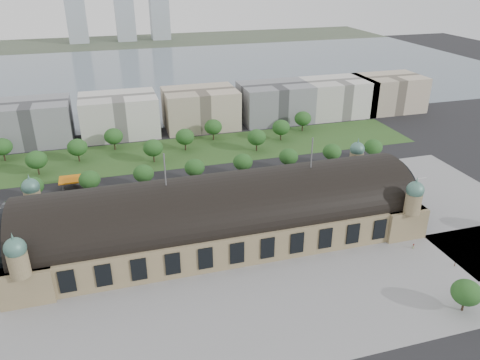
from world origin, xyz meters
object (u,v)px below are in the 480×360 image
object	(u,v)px
parked_car_5	(103,225)
traffic_car_5	(298,175)
parked_car_0	(38,231)
parked_car_2	(117,224)
bus_mid	(239,199)
bus_east	(250,197)
traffic_car_4	(194,194)
traffic_car_2	(80,218)
parked_car_4	(107,226)
pedestrian_1	(455,265)
petrol_station	(78,179)
bus_west	(197,203)
parked_car_1	(90,223)
pedestrian_0	(413,246)
parked_car_6	(155,218)
parked_car_3	(123,221)

from	to	relation	value
parked_car_5	traffic_car_5	bearing A→B (deg)	68.41
parked_car_0	parked_car_2	distance (m)	30.04
bus_mid	bus_east	size ratio (longest dim) A/B	0.92
traffic_car_4	parked_car_5	size ratio (longest dim) A/B	0.90
parked_car_5	traffic_car_2	bearing A→B (deg)	-169.08
parked_car_4	pedestrian_1	world-z (taller)	pedestrian_1
petrol_station	bus_east	size ratio (longest dim) A/B	1.07
bus_west	parked_car_1	bearing A→B (deg)	89.50
traffic_car_4	pedestrian_0	size ratio (longest dim) A/B	2.33
parked_car_5	parked_car_6	bearing A→B (deg)	55.11
parked_car_3	parked_car_1	bearing A→B (deg)	-132.24
parked_car_3	bus_west	size ratio (longest dim) A/B	0.43
parked_car_4	bus_mid	world-z (taller)	bus_mid
parked_car_6	traffic_car_2	bearing A→B (deg)	-144.62
pedestrian_1	parked_car_0	bearing A→B (deg)	104.63
parked_car_2	bus_west	world-z (taller)	bus_west
traffic_car_2	bus_west	size ratio (longest dim) A/B	0.53
traffic_car_5	parked_car_5	bearing A→B (deg)	96.04
bus_mid	traffic_car_4	bearing A→B (deg)	59.99
bus_west	traffic_car_4	bearing A→B (deg)	-9.34
traffic_car_4	traffic_car_5	size ratio (longest dim) A/B	1.06
traffic_car_2	pedestrian_1	xyz separation A→B (m)	(125.77, -70.91, 0.04)
pedestrian_0	parked_car_3	bearing A→B (deg)	142.38
traffic_car_2	parked_car_2	world-z (taller)	traffic_car_2
petrol_station	pedestrian_1	distance (m)	165.25
bus_mid	petrol_station	bearing A→B (deg)	64.17
parked_car_6	pedestrian_1	xyz separation A→B (m)	(96.27, -62.51, 0.14)
traffic_car_4	pedestrian_0	xyz separation A→B (m)	(69.47, -65.29, 0.20)
traffic_car_5	bus_west	bearing A→B (deg)	98.81
parked_car_6	bus_east	xyz separation A→B (m)	(42.78, 4.80, 1.14)
traffic_car_5	parked_car_5	distance (m)	96.66
traffic_car_5	parked_car_2	world-z (taller)	parked_car_2
parked_car_4	bus_mid	distance (m)	57.04
parked_car_0	bus_mid	bearing A→B (deg)	57.73
parked_car_3	parked_car_4	bearing A→B (deg)	-104.66
parked_car_0	pedestrian_1	size ratio (longest dim) A/B	2.61
traffic_car_5	parked_car_2	size ratio (longest dim) A/B	0.84
parked_car_3	parked_car_4	xyz separation A→B (m)	(-6.38, -2.36, -0.15)
petrol_station	parked_car_2	size ratio (longest dim) A/B	2.72
traffic_car_2	bus_east	size ratio (longest dim) A/B	0.43
traffic_car_4	bus_mid	world-z (taller)	bus_mid
traffic_car_4	parked_car_3	distance (m)	35.91
parked_car_1	pedestrian_0	distance (m)	125.76
traffic_car_2	parked_car_3	world-z (taller)	parked_car_3
traffic_car_5	parked_car_4	distance (m)	95.24
parked_car_0	pedestrian_1	distance (m)	155.84
traffic_car_5	bus_west	distance (m)	56.39
traffic_car_2	traffic_car_4	bearing A→B (deg)	100.28
traffic_car_5	parked_car_6	distance (m)	76.55
parked_car_4	pedestrian_0	xyz separation A→B (m)	(108.27, -47.49, 0.34)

